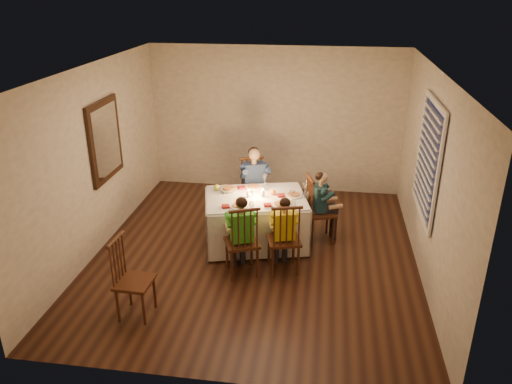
# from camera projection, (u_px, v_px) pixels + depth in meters

# --- Properties ---
(ground) EXTENTS (5.00, 5.00, 0.00)m
(ground) POSITION_uv_depth(u_px,v_px,m) (255.00, 254.00, 7.14)
(ground) COLOR black
(ground) RESTS_ON ground
(wall_left) EXTENTS (0.02, 5.00, 2.60)m
(wall_left) POSITION_uv_depth(u_px,v_px,m) (95.00, 160.00, 6.94)
(wall_left) COLOR beige
(wall_left) RESTS_ON ground
(wall_right) EXTENTS (0.02, 5.00, 2.60)m
(wall_right) POSITION_uv_depth(u_px,v_px,m) (430.00, 178.00, 6.33)
(wall_right) COLOR beige
(wall_right) RESTS_ON ground
(wall_back) EXTENTS (4.50, 0.02, 2.60)m
(wall_back) POSITION_uv_depth(u_px,v_px,m) (276.00, 120.00, 8.91)
(wall_back) COLOR beige
(wall_back) RESTS_ON ground
(ceiling) EXTENTS (5.00, 5.00, 0.00)m
(ceiling) POSITION_uv_depth(u_px,v_px,m) (255.00, 69.00, 6.12)
(ceiling) COLOR white
(ceiling) RESTS_ON wall_back
(dining_table) EXTENTS (1.65, 1.36, 0.72)m
(dining_table) POSITION_uv_depth(u_px,v_px,m) (256.00, 211.00, 7.22)
(dining_table) COLOR white
(dining_table) RESTS_ON ground
(chair_adult) EXTENTS (0.54, 0.53, 1.02)m
(chair_adult) POSITION_uv_depth(u_px,v_px,m) (254.00, 219.00, 8.16)
(chair_adult) COLOR #33180D
(chair_adult) RESTS_ON ground
(chair_near_left) EXTENTS (0.54, 0.53, 1.02)m
(chair_near_left) POSITION_uv_depth(u_px,v_px,m) (242.00, 272.00, 6.69)
(chair_near_left) COLOR #33180D
(chair_near_left) RESTS_ON ground
(chair_near_right) EXTENTS (0.51, 0.50, 1.02)m
(chair_near_right) POSITION_uv_depth(u_px,v_px,m) (283.00, 270.00, 6.75)
(chair_near_right) COLOR #33180D
(chair_near_right) RESTS_ON ground
(chair_end) EXTENTS (0.50, 0.52, 1.02)m
(chair_end) POSITION_uv_depth(u_px,v_px,m) (319.00, 239.00, 7.54)
(chair_end) COLOR #33180D
(chair_end) RESTS_ON ground
(chair_extra) EXTENTS (0.41, 0.43, 1.00)m
(chair_extra) POSITION_uv_depth(u_px,v_px,m) (138.00, 314.00, 5.86)
(chair_extra) COLOR #33180D
(chair_extra) RESTS_ON ground
(adult) EXTENTS (0.56, 0.54, 1.22)m
(adult) POSITION_uv_depth(u_px,v_px,m) (254.00, 219.00, 8.16)
(adult) COLOR navy
(adult) RESTS_ON ground
(child_green) EXTENTS (0.48, 0.47, 1.11)m
(child_green) POSITION_uv_depth(u_px,v_px,m) (242.00, 272.00, 6.69)
(child_green) COLOR green
(child_green) RESTS_ON ground
(child_yellow) EXTENTS (0.43, 0.41, 1.07)m
(child_yellow) POSITION_uv_depth(u_px,v_px,m) (283.00, 270.00, 6.75)
(child_yellow) COLOR yellow
(child_yellow) RESTS_ON ground
(child_teal) EXTENTS (0.42, 0.44, 1.08)m
(child_teal) POSITION_uv_depth(u_px,v_px,m) (319.00, 239.00, 7.54)
(child_teal) COLOR #193740
(child_teal) RESTS_ON ground
(setting_adult) EXTENTS (0.32, 0.32, 0.02)m
(setting_adult) POSITION_uv_depth(u_px,v_px,m) (254.00, 187.00, 7.44)
(setting_adult) COLOR white
(setting_adult) RESTS_ON dining_table
(setting_green) EXTENTS (0.32, 0.32, 0.02)m
(setting_green) POSITION_uv_depth(u_px,v_px,m) (239.00, 206.00, 6.82)
(setting_green) COLOR white
(setting_green) RESTS_ON dining_table
(setting_yellow) EXTENTS (0.32, 0.32, 0.02)m
(setting_yellow) POSITION_uv_depth(u_px,v_px,m) (280.00, 205.00, 6.87)
(setting_yellow) COLOR white
(setting_yellow) RESTS_ON dining_table
(setting_teal) EXTENTS (0.32, 0.32, 0.02)m
(setting_teal) POSITION_uv_depth(u_px,v_px,m) (294.00, 195.00, 7.17)
(setting_teal) COLOR white
(setting_teal) RESTS_ON dining_table
(candle_left) EXTENTS (0.06, 0.06, 0.10)m
(candle_left) POSITION_uv_depth(u_px,v_px,m) (248.00, 194.00, 7.11)
(candle_left) COLOR white
(candle_left) RESTS_ON dining_table
(candle_right) EXTENTS (0.06, 0.06, 0.10)m
(candle_right) POSITION_uv_depth(u_px,v_px,m) (263.00, 193.00, 7.13)
(candle_right) COLOR white
(candle_right) RESTS_ON dining_table
(squash) EXTENTS (0.09, 0.09, 0.09)m
(squash) POSITION_uv_depth(u_px,v_px,m) (217.00, 187.00, 7.34)
(squash) COLOR yellow
(squash) RESTS_ON dining_table
(orange_fruit) EXTENTS (0.08, 0.08, 0.08)m
(orange_fruit) POSITION_uv_depth(u_px,v_px,m) (273.00, 192.00, 7.19)
(orange_fruit) COLOR orange
(orange_fruit) RESTS_ON dining_table
(serving_bowl) EXTENTS (0.28, 0.28, 0.06)m
(serving_bowl) POSITION_uv_depth(u_px,v_px,m) (229.00, 190.00, 7.30)
(serving_bowl) COLOR white
(serving_bowl) RESTS_ON dining_table
(wall_mirror) EXTENTS (0.06, 0.95, 1.15)m
(wall_mirror) POSITION_uv_depth(u_px,v_px,m) (105.00, 140.00, 7.13)
(wall_mirror) COLOR black
(wall_mirror) RESTS_ON wall_left
(window_blinds) EXTENTS (0.07, 1.34, 1.54)m
(window_blinds) POSITION_uv_depth(u_px,v_px,m) (427.00, 160.00, 6.35)
(window_blinds) COLOR black
(window_blinds) RESTS_ON wall_right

